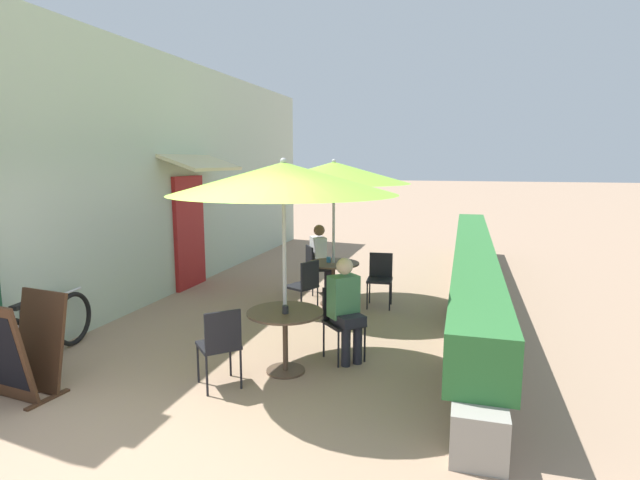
{
  "coord_description": "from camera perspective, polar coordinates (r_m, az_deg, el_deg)",
  "views": [
    {
      "loc": [
        2.56,
        -3.27,
        2.37
      ],
      "look_at": [
        0.15,
        5.05,
        1.0
      ],
      "focal_mm": 28.0,
      "sensor_mm": 36.0,
      "label": 1
    }
  ],
  "objects": [
    {
      "name": "ground_plane",
      "position": [
        4.78,
        -20.34,
        -21.32
      ],
      "size": [
        120.0,
        120.0,
        0.0
      ],
      "primitive_type": "plane",
      "color": "#9E7F66"
    },
    {
      "name": "cafe_facade_wall",
      "position": [
        10.05,
        -14.44,
        7.1
      ],
      "size": [
        0.98,
        11.04,
        4.2
      ],
      "color": "#B2C1AD",
      "rests_on": "ground_plane"
    },
    {
      "name": "planter_hedge",
      "position": [
        8.88,
        17.06,
        -3.32
      ],
      "size": [
        0.6,
        10.04,
        1.01
      ],
      "color": "gray",
      "rests_on": "ground_plane"
    },
    {
      "name": "patio_table_near",
      "position": [
        5.69,
        -4.0,
        -9.78
      ],
      "size": [
        0.86,
        0.86,
        0.71
      ],
      "color": "brown",
      "rests_on": "ground_plane"
    },
    {
      "name": "patio_umbrella_near",
      "position": [
        5.39,
        -4.2,
        7.03
      ],
      "size": [
        2.47,
        2.47,
        2.41
      ],
      "color": "#B7B7BC",
      "rests_on": "ground_plane"
    },
    {
      "name": "cafe_chair_near_left",
      "position": [
        6.09,
        2.41,
        -8.71
      ],
      "size": [
        0.57,
        0.57,
        0.87
      ],
      "rotation": [
        0.0,
        0.0,
        3.91
      ],
      "color": "black",
      "rests_on": "ground_plane"
    },
    {
      "name": "seated_patron_near_left",
      "position": [
        5.95,
        2.96,
        -7.43
      ],
      "size": [
        0.51,
        0.51,
        1.25
      ],
      "rotation": [
        0.0,
        0.0,
        3.91
      ],
      "color": "#23232D",
      "rests_on": "ground_plane"
    },
    {
      "name": "cafe_chair_near_right",
      "position": [
        5.39,
        -11.32,
        -11.31
      ],
      "size": [
        0.57,
        0.57,
        0.87
      ],
      "rotation": [
        0.0,
        0.0,
        7.05
      ],
      "color": "black",
      "rests_on": "ground_plane"
    },
    {
      "name": "coffee_cup_near",
      "position": [
        5.55,
        -3.98,
        -7.93
      ],
      "size": [
        0.07,
        0.07,
        0.09
      ],
      "color": "#232328",
      "rests_on": "patio_table_near"
    },
    {
      "name": "patio_table_mid",
      "position": [
        8.3,
        1.54,
        -3.76
      ],
      "size": [
        0.86,
        0.86,
        0.71
      ],
      "color": "brown",
      "rests_on": "ground_plane"
    },
    {
      "name": "patio_umbrella_mid",
      "position": [
        8.1,
        1.59,
        7.69
      ],
      "size": [
        2.47,
        2.47,
        2.41
      ],
      "color": "#B7B7BC",
      "rests_on": "ground_plane"
    },
    {
      "name": "cafe_chair_mid_left",
      "position": [
        7.7,
        -1.75,
        -4.94
      ],
      "size": [
        0.53,
        0.53,
        0.87
      ],
      "rotation": [
        0.0,
        0.0,
        7.4
      ],
      "color": "black",
      "rests_on": "ground_plane"
    },
    {
      "name": "cafe_chair_mid_right",
      "position": [
        8.28,
        6.89,
        -4.01
      ],
      "size": [
        0.43,
        0.43,
        0.87
      ],
      "rotation": [
        0.0,
        0.0,
        9.5
      ],
      "color": "black",
      "rests_on": "ground_plane"
    },
    {
      "name": "cafe_chair_mid_back",
      "position": [
        8.99,
        -0.56,
        -2.9
      ],
      "size": [
        0.56,
        0.56,
        0.87
      ],
      "rotation": [
        0.0,
        0.0,
        11.59
      ],
      "color": "black",
      "rests_on": "ground_plane"
    },
    {
      "name": "seated_patron_mid_back",
      "position": [
        8.99,
        0.12,
        -1.79
      ],
      "size": [
        0.51,
        0.49,
        1.25
      ],
      "rotation": [
        0.0,
        0.0,
        11.59
      ],
      "color": "#23232D",
      "rests_on": "ground_plane"
    },
    {
      "name": "coffee_cup_mid",
      "position": [
        8.28,
        0.99,
        -2.25
      ],
      "size": [
        0.07,
        0.07,
        0.09
      ],
      "color": "teal",
      "rests_on": "patio_table_mid"
    },
    {
      "name": "bicycle_leaning",
      "position": [
        6.87,
        -29.16,
        -9.14
      ],
      "size": [
        0.23,
        1.78,
        0.79
      ],
      "rotation": [
        0.0,
        0.0,
        0.1
      ],
      "color": "black",
      "rests_on": "ground_plane"
    },
    {
      "name": "menu_board",
      "position": [
        5.95,
        -30.86,
        -10.48
      ],
      "size": [
        0.72,
        0.71,
        1.04
      ],
      "rotation": [
        0.0,
        0.0,
        -0.13
      ],
      "color": "#422819",
      "rests_on": "ground_plane"
    }
  ]
}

